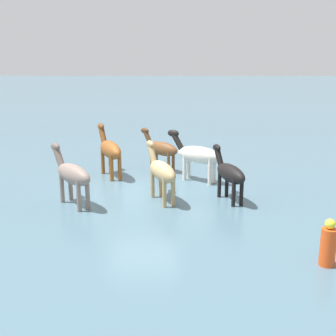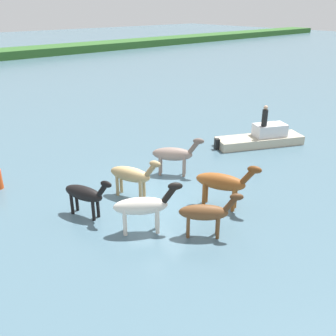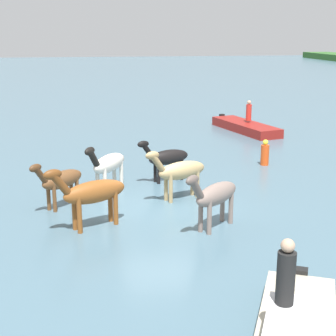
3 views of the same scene
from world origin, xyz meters
name	(u,v)px [view 1 (image 1 of 3)]	position (x,y,z in m)	size (l,w,h in m)	color
ground_plane	(142,193)	(0.00, 0.00, 0.00)	(205.63, 205.63, 0.00)	#476675
horse_dark_mare	(162,171)	(-0.72, 0.82, 1.03)	(1.30, 2.35, 1.87)	tan
horse_gray_outer	(110,149)	(1.48, -2.24, 1.10)	(1.50, 2.48, 2.00)	brown
horse_rear_stallion	(230,173)	(-2.98, 0.72, 0.95)	(1.12, 2.20, 1.73)	black
horse_chestnut_trailing	(197,155)	(-1.99, -1.60, 1.05)	(2.24, 1.71, 1.91)	silver
horse_mid_herd	(161,149)	(-0.52, -3.23, 0.95)	(1.83, 1.78, 1.72)	brown
horse_pinto_flank	(72,174)	(2.12, 1.34, 1.05)	(1.90, 2.09, 1.90)	gray
buoy_channel_marker	(328,245)	(-4.74, 5.37, 0.51)	(0.36, 0.36, 1.14)	#E54C19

